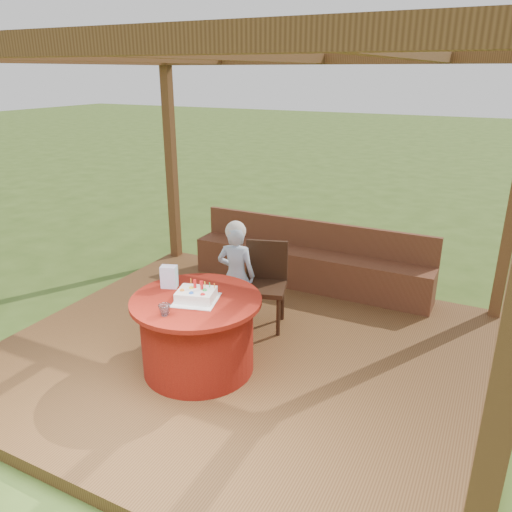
# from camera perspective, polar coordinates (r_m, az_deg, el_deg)

# --- Properties ---
(ground) EXTENTS (60.00, 60.00, 0.00)m
(ground) POSITION_cam_1_polar(r_m,az_deg,el_deg) (5.00, -1.32, -11.72)
(ground) COLOR #38551C
(ground) RESTS_ON ground
(deck) EXTENTS (4.50, 4.00, 0.12)m
(deck) POSITION_cam_1_polar(r_m,az_deg,el_deg) (4.96, -1.33, -11.13)
(deck) COLOR brown
(deck) RESTS_ON ground
(pergola) EXTENTS (4.50, 4.00, 2.72)m
(pergola) POSITION_cam_1_polar(r_m,az_deg,el_deg) (4.24, -1.59, 17.03)
(pergola) COLOR brown
(pergola) RESTS_ON deck
(bench) EXTENTS (3.00, 0.42, 0.80)m
(bench) POSITION_cam_1_polar(r_m,az_deg,el_deg) (6.23, 6.10, -1.09)
(bench) COLOR brown
(bench) RESTS_ON deck
(table) EXTENTS (1.14, 1.14, 0.70)m
(table) POSITION_cam_1_polar(r_m,az_deg,el_deg) (4.50, -6.69, -8.77)
(table) COLOR maroon
(table) RESTS_ON deck
(chair) EXTENTS (0.54, 0.54, 0.89)m
(chair) POSITION_cam_1_polar(r_m,az_deg,el_deg) (5.20, 1.05, -2.74)
(chair) COLOR #311C0F
(chair) RESTS_ON deck
(elderly_woman) EXTENTS (0.44, 0.34, 1.13)m
(elderly_woman) POSITION_cam_1_polar(r_m,az_deg,el_deg) (5.17, -2.27, -1.85)
(elderly_woman) COLOR #95B9DE
(elderly_woman) RESTS_ON deck
(birthday_cake) EXTENTS (0.44, 0.44, 0.17)m
(birthday_cake) POSITION_cam_1_polar(r_m,az_deg,el_deg) (4.29, -6.86, -4.45)
(birthday_cake) COLOR white
(birthday_cake) RESTS_ON table
(gift_bag) EXTENTS (0.17, 0.14, 0.20)m
(gift_bag) POSITION_cam_1_polar(r_m,az_deg,el_deg) (4.56, -9.90, -2.35)
(gift_bag) COLOR #E896D2
(gift_bag) RESTS_ON table
(drinking_glass) EXTENTS (0.10, 0.10, 0.09)m
(drinking_glass) POSITION_cam_1_polar(r_m,az_deg,el_deg) (4.08, -10.40, -6.09)
(drinking_glass) COLOR white
(drinking_glass) RESTS_ON table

